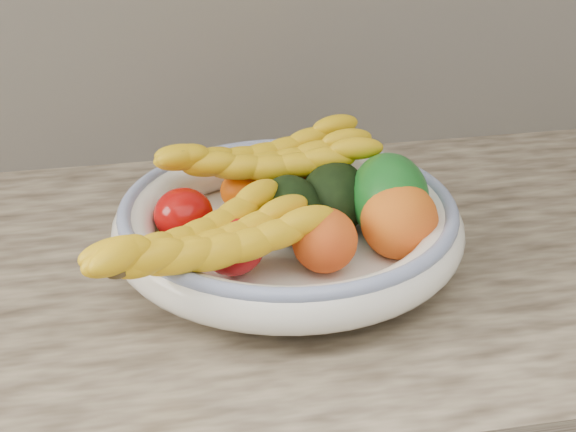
# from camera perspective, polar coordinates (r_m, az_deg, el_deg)

# --- Properties ---
(fruit_bowl) EXTENTS (0.39, 0.39, 0.08)m
(fruit_bowl) POSITION_cam_1_polar(r_m,az_deg,el_deg) (0.98, 0.00, -0.59)
(fruit_bowl) COLOR white
(fruit_bowl) RESTS_ON kitchen_counter
(clementine_back_left) EXTENTS (0.06, 0.06, 0.05)m
(clementine_back_left) POSITION_cam_1_polar(r_m,az_deg,el_deg) (1.05, -3.01, 1.63)
(clementine_back_left) COLOR #FF6305
(clementine_back_left) RESTS_ON fruit_bowl
(clementine_back_right) EXTENTS (0.07, 0.07, 0.05)m
(clementine_back_right) POSITION_cam_1_polar(r_m,az_deg,el_deg) (1.08, -0.30, 2.41)
(clementine_back_right) COLOR #F35505
(clementine_back_right) RESTS_ON fruit_bowl
(clementine_back_mid) EXTENTS (0.07, 0.07, 0.05)m
(clementine_back_mid) POSITION_cam_1_polar(r_m,az_deg,el_deg) (1.04, -1.47, 1.57)
(clementine_back_mid) COLOR #E25804
(clementine_back_mid) RESTS_ON fruit_bowl
(clementine_extra) EXTENTS (0.06, 0.06, 0.05)m
(clementine_extra) POSITION_cam_1_polar(r_m,az_deg,el_deg) (1.07, 0.21, 2.11)
(clementine_extra) COLOR #F26005
(clementine_extra) RESTS_ON fruit_bowl
(tomato_left) EXTENTS (0.07, 0.07, 0.06)m
(tomato_left) POSITION_cam_1_polar(r_m,az_deg,el_deg) (0.98, -6.78, 0.08)
(tomato_left) COLOR #A30807
(tomato_left) RESTS_ON fruit_bowl
(tomato_near_left) EXTENTS (0.07, 0.07, 0.06)m
(tomato_near_left) POSITION_cam_1_polar(r_m,az_deg,el_deg) (0.91, -3.61, -1.97)
(tomato_near_left) COLOR red
(tomato_near_left) RESTS_ON fruit_bowl
(avocado_center) EXTENTS (0.08, 0.11, 0.07)m
(avocado_center) POSITION_cam_1_polar(r_m,az_deg,el_deg) (0.98, 0.14, 0.42)
(avocado_center) COLOR black
(avocado_center) RESTS_ON fruit_bowl
(avocado_right) EXTENTS (0.10, 0.13, 0.08)m
(avocado_right) POSITION_cam_1_polar(r_m,az_deg,el_deg) (1.01, 3.04, 1.26)
(avocado_right) COLOR black
(avocado_right) RESTS_ON fruit_bowl
(green_mango) EXTENTS (0.12, 0.14, 0.11)m
(green_mango) POSITION_cam_1_polar(r_m,az_deg,el_deg) (0.99, 6.57, 1.22)
(green_mango) COLOR #105618
(green_mango) RESTS_ON fruit_bowl
(peach_front) EXTENTS (0.08, 0.08, 0.07)m
(peach_front) POSITION_cam_1_polar(r_m,az_deg,el_deg) (0.92, 2.39, -1.58)
(peach_front) COLOR orange
(peach_front) RESTS_ON fruit_bowl
(peach_right) EXTENTS (0.11, 0.11, 0.08)m
(peach_right) POSITION_cam_1_polar(r_m,az_deg,el_deg) (0.96, 7.21, -0.30)
(peach_right) COLOR orange
(peach_right) RESTS_ON fruit_bowl
(banana_bunch_back) EXTENTS (0.28, 0.13, 0.08)m
(banana_bunch_back) POSITION_cam_1_polar(r_m,az_deg,el_deg) (1.03, -1.43, 3.33)
(banana_bunch_back) COLOR gold
(banana_bunch_back) RESTS_ON fruit_bowl
(banana_bunch_front) EXTENTS (0.30, 0.24, 0.08)m
(banana_bunch_front) POSITION_cam_1_polar(r_m,az_deg,el_deg) (0.87, -5.36, -2.13)
(banana_bunch_front) COLOR yellow
(banana_bunch_front) RESTS_ON fruit_bowl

